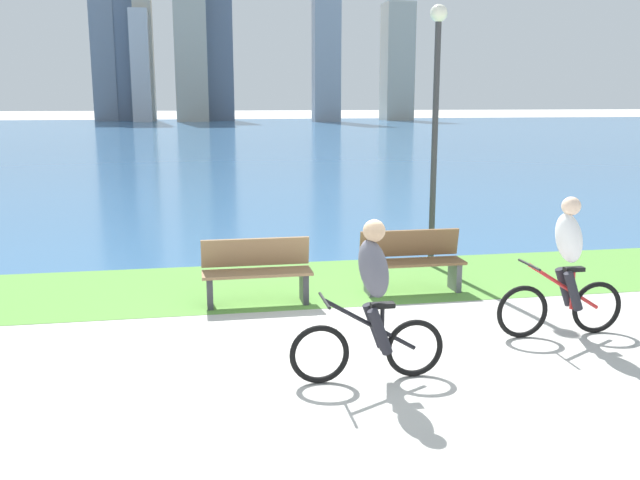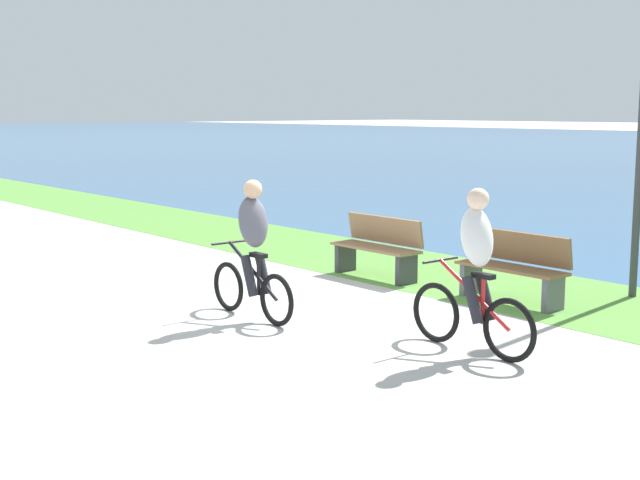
{
  "view_description": "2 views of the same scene",
  "coord_description": "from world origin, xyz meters",
  "px_view_note": "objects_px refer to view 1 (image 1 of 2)",
  "views": [
    {
      "loc": [
        -1.65,
        -7.12,
        2.8
      ],
      "look_at": [
        -0.3,
        0.29,
        1.26
      ],
      "focal_mm": 38.96,
      "sensor_mm": 36.0,
      "label": 1
    },
    {
      "loc": [
        8.13,
        -6.41,
        2.44
      ],
      "look_at": [
        0.2,
        0.18,
        0.87
      ],
      "focal_mm": 48.07,
      "sensor_mm": 36.0,
      "label": 2
    }
  ],
  "objects_px": {
    "cyclist_lead": "(372,301)",
    "bench_near_path": "(412,261)",
    "bench_far_along_path": "(257,272)",
    "lamppost_tall": "(436,101)",
    "cyclist_trailing": "(566,267)"
  },
  "relations": [
    {
      "from": "bench_far_along_path",
      "to": "bench_near_path",
      "type": "bearing_deg",
      "value": 5.28
    },
    {
      "from": "bench_far_along_path",
      "to": "lamppost_tall",
      "type": "bearing_deg",
      "value": 28.44
    },
    {
      "from": "bench_near_path",
      "to": "bench_far_along_path",
      "type": "distance_m",
      "value": 2.3
    },
    {
      "from": "bench_near_path",
      "to": "lamppost_tall",
      "type": "xyz_separation_m",
      "value": [
        0.81,
        1.47,
        2.3
      ]
    },
    {
      "from": "cyclist_lead",
      "to": "bench_far_along_path",
      "type": "xyz_separation_m",
      "value": [
        -0.89,
        2.87,
        -0.38
      ]
    },
    {
      "from": "bench_near_path",
      "to": "lamppost_tall",
      "type": "distance_m",
      "value": 2.85
    },
    {
      "from": "cyclist_lead",
      "to": "bench_far_along_path",
      "type": "height_order",
      "value": "cyclist_lead"
    },
    {
      "from": "bench_near_path",
      "to": "bench_far_along_path",
      "type": "height_order",
      "value": "same"
    },
    {
      "from": "cyclist_lead",
      "to": "lamppost_tall",
      "type": "xyz_separation_m",
      "value": [
        2.22,
        4.55,
        1.92
      ]
    },
    {
      "from": "bench_far_along_path",
      "to": "cyclist_trailing",
      "type": "bearing_deg",
      "value": -29.53
    },
    {
      "from": "cyclist_lead",
      "to": "bench_near_path",
      "type": "bearing_deg",
      "value": 65.47
    },
    {
      "from": "cyclist_trailing",
      "to": "lamppost_tall",
      "type": "distance_m",
      "value": 4.14
    },
    {
      "from": "cyclist_lead",
      "to": "lamppost_tall",
      "type": "relative_size",
      "value": 0.39
    },
    {
      "from": "cyclist_lead",
      "to": "cyclist_trailing",
      "type": "height_order",
      "value": "cyclist_trailing"
    },
    {
      "from": "cyclist_lead",
      "to": "bench_near_path",
      "type": "distance_m",
      "value": 3.4
    }
  ]
}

